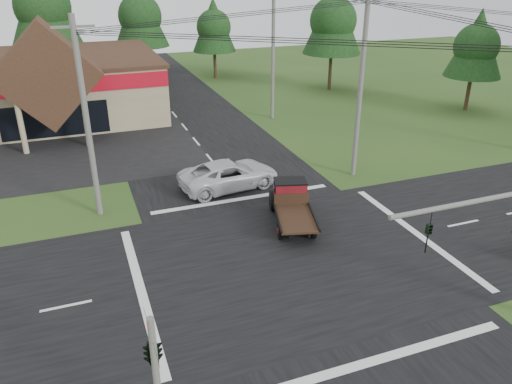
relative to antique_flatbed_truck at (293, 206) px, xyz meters
name	(u,v)px	position (x,y,z in m)	size (l,w,h in m)	color
ground	(292,259)	(-1.45, -3.17, -1.07)	(120.00, 120.00, 0.00)	#274819
road_ns	(292,259)	(-1.45, -3.17, -1.06)	(12.00, 120.00, 0.02)	black
road_ew	(292,259)	(-1.45, -3.17, -1.05)	(120.00, 12.00, 0.02)	black
traffic_signal_corner	(152,340)	(-8.95, -10.50, 2.46)	(0.53, 2.48, 4.40)	#595651
utility_pole_nw	(87,120)	(-9.45, 4.83, 4.32)	(2.00, 0.30, 10.50)	#595651
utility_pole_ne	(361,85)	(6.55, 4.83, 4.82)	(2.00, 0.30, 11.50)	#595651
utility_pole_n	(273,52)	(6.55, 18.83, 4.67)	(2.00, 0.30, 11.20)	#595651
tree_row_c	(42,4)	(-11.45, 37.83, 7.65)	(7.28, 7.28, 13.13)	#332316
tree_row_d	(140,14)	(-1.45, 38.83, 6.31)	(6.16, 6.16, 11.11)	#332316
tree_row_e	(214,25)	(6.55, 36.83, 4.97)	(5.04, 5.04, 9.09)	#332316
tree_side_ne	(333,18)	(16.55, 26.83, 6.31)	(6.16, 6.16, 11.11)	#332316
tree_side_e_near	(477,44)	(24.55, 14.83, 4.97)	(5.04, 5.04, 9.09)	#332316
antique_flatbed_truck	(293,206)	(0.00, 0.00, 0.00)	(1.95, 5.10, 2.13)	#570C15
white_pickup	(229,175)	(-1.68, 5.71, -0.21)	(2.83, 6.14, 1.71)	silver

